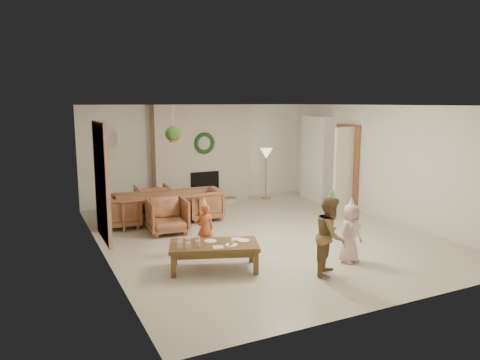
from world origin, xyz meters
TOP-DOWN VIEW (x-y plane):
  - floor at (0.00, 0.00)m, footprint 7.00×7.00m
  - ceiling at (0.00, 0.00)m, footprint 7.00×7.00m
  - wall_back at (0.00, 3.50)m, footprint 7.00×0.00m
  - wall_front at (0.00, -3.50)m, footprint 7.00×0.00m
  - wall_left at (-3.00, 0.00)m, footprint 0.00×7.00m
  - wall_right at (3.00, 0.00)m, footprint 0.00×7.00m
  - fireplace_mass at (0.00, 3.30)m, footprint 2.50×0.40m
  - fireplace_hearth at (0.00, 2.95)m, footprint 1.60×0.30m
  - fireplace_firebox at (0.00, 3.12)m, footprint 0.75×0.12m
  - fireplace_wreath at (0.00, 3.07)m, footprint 0.54×0.10m
  - floor_lamp_base at (1.72, 3.00)m, footprint 0.25×0.25m
  - floor_lamp_post at (1.72, 3.00)m, footprint 0.03×0.03m
  - floor_lamp_shade at (1.72, 3.00)m, footprint 0.32×0.32m
  - bookshelf_carcass at (2.84, 2.30)m, footprint 0.30×1.00m
  - bookshelf_shelf_a at (2.82, 2.30)m, footprint 0.30×0.92m
  - bookshelf_shelf_b at (2.82, 2.30)m, footprint 0.30×0.92m
  - bookshelf_shelf_c at (2.82, 2.30)m, footprint 0.30×0.92m
  - bookshelf_shelf_d at (2.82, 2.30)m, footprint 0.30×0.92m
  - books_row_lower at (2.80, 2.15)m, footprint 0.20×0.40m
  - books_row_mid at (2.80, 2.35)m, footprint 0.20×0.44m
  - books_row_upper at (2.80, 2.20)m, footprint 0.20×0.36m
  - door_frame at (2.96, 1.20)m, footprint 0.05×0.86m
  - door_leaf at (2.58, 0.82)m, footprint 0.77×0.32m
  - curtain_panel at (-2.96, 0.20)m, footprint 0.06×1.20m
  - dining_table at (-1.57, 1.71)m, footprint 1.84×1.11m
  - dining_chair_near at (-1.63, 0.94)m, footprint 0.79×0.81m
  - dining_chair_far at (-1.52, 2.49)m, footprint 0.79×0.81m
  - dining_chair_left at (-2.35, 1.77)m, footprint 0.81×0.79m
  - dining_chair_right at (-0.60, 1.65)m, footprint 0.81×0.79m
  - hanging_plant_cord at (-1.30, 1.50)m, footprint 0.01×0.01m
  - hanging_plant_pot at (-1.30, 1.50)m, footprint 0.16×0.16m
  - hanging_plant_foliage at (-1.30, 1.50)m, footprint 0.32×0.32m
  - coffee_table_top at (-1.56, -1.31)m, footprint 1.50×1.10m
  - coffee_table_apron at (-1.56, -1.31)m, footprint 1.37×0.96m
  - coffee_leg_fl at (-2.24, -1.36)m, footprint 0.09×0.09m
  - coffee_leg_fr at (-1.08, -1.78)m, footprint 0.09×0.09m
  - coffee_leg_bl at (-2.05, -0.84)m, footprint 0.09×0.09m
  - coffee_leg_br at (-0.89, -1.26)m, footprint 0.09×0.09m
  - cup_a at (-2.11, -1.28)m, footprint 0.09×0.09m
  - cup_b at (-2.04, -1.09)m, footprint 0.09×0.09m
  - cup_c at (-2.01, -1.37)m, footprint 0.09×0.09m
  - cup_d at (-1.94, -1.18)m, footprint 0.09×0.09m
  - cup_e at (-1.84, -1.34)m, footprint 0.09×0.09m
  - cup_f at (-1.77, -1.15)m, footprint 0.09×0.09m
  - plate_a at (-1.57, -1.18)m, footprint 0.24×0.24m
  - plate_b at (-1.35, -1.50)m, footprint 0.24×0.24m
  - plate_c at (-1.09, -1.37)m, footprint 0.24×0.24m
  - food_scoop at (-1.35, -1.50)m, footprint 0.09×0.09m
  - napkin_left at (-1.58, -1.51)m, footprint 0.20×0.20m
  - napkin_right at (-1.16, -1.26)m, footprint 0.20×0.20m
  - child_red at (-1.43, -0.56)m, footprint 0.33×0.23m
  - party_hat_red at (-1.43, -0.56)m, footprint 0.16×0.16m
  - child_plaid at (-0.06, -2.22)m, footprint 0.73×0.73m
  - party_hat_plaid at (-0.06, -2.22)m, footprint 0.19×0.19m
  - child_pink at (0.55, -1.94)m, footprint 0.53×0.42m
  - party_hat_pink at (0.55, -1.94)m, footprint 0.14×0.14m

SIDE VIEW (x-z plane):
  - floor at x=0.00m, z-range 0.00..0.00m
  - floor_lamp_base at x=1.72m, z-range 0.00..0.03m
  - fireplace_hearth at x=0.00m, z-range 0.00..0.12m
  - coffee_leg_fl at x=-2.24m, z-range 0.00..0.35m
  - coffee_leg_fr at x=-1.08m, z-range 0.00..0.35m
  - coffee_leg_bl at x=-2.05m, z-range 0.00..0.35m
  - coffee_leg_br at x=-0.89m, z-range 0.00..0.35m
  - dining_table at x=-1.57m, z-range 0.00..0.62m
  - coffee_table_apron at x=-1.56m, z-range 0.27..0.35m
  - dining_chair_near at x=-1.63m, z-range 0.00..0.69m
  - dining_chair_far at x=-1.52m, z-range 0.00..0.69m
  - dining_chair_left at x=-2.35m, z-range 0.00..0.69m
  - dining_chair_right at x=-0.60m, z-range 0.00..0.69m
  - coffee_table_top at x=-1.56m, z-range 0.35..0.42m
  - napkin_left at x=-1.58m, z-range 0.42..0.42m
  - napkin_right at x=-1.16m, z-range 0.42..0.42m
  - plate_a at x=-1.57m, z-range 0.42..0.42m
  - plate_b at x=-1.35m, z-range 0.42..0.42m
  - plate_c at x=-1.09m, z-range 0.42..0.42m
  - child_red at x=-1.43m, z-range 0.00..0.87m
  - fireplace_firebox at x=0.00m, z-range 0.07..0.82m
  - bookshelf_shelf_a at x=2.82m, z-range 0.43..0.47m
  - food_scoop at x=-1.35m, z-range 0.42..0.50m
  - cup_a at x=-2.11m, z-range 0.42..0.51m
  - cup_b at x=-2.04m, z-range 0.42..0.51m
  - cup_c at x=-2.01m, z-range 0.42..0.51m
  - cup_d at x=-1.94m, z-range 0.42..0.51m
  - cup_e at x=-1.84m, z-range 0.42..0.51m
  - cup_f at x=-1.77m, z-range 0.42..0.51m
  - child_pink at x=0.55m, z-range 0.00..0.96m
  - books_row_lower at x=2.80m, z-range 0.47..0.71m
  - child_plaid at x=-0.06m, z-range 0.00..1.19m
  - floor_lamp_post at x=1.72m, z-range 0.02..1.24m
  - bookshelf_shelf_b at x=2.82m, z-range 0.83..0.86m
  - party_hat_red at x=-1.43m, z-range 0.83..0.99m
  - books_row_mid at x=2.80m, z-range 0.87..1.11m
  - door_leaf at x=2.58m, z-range 0.00..2.00m
  - party_hat_pink at x=0.55m, z-range 0.91..1.09m
  - door_frame at x=2.96m, z-range 0.00..2.04m
  - bookshelf_carcass at x=2.84m, z-range 0.00..2.20m
  - floor_lamp_shade at x=1.72m, z-range 1.08..1.35m
  - party_hat_plaid at x=-0.06m, z-range 1.14..1.33m
  - wall_back at x=0.00m, z-range -2.25..4.75m
  - wall_front at x=0.00m, z-range -2.25..4.75m
  - wall_left at x=-3.00m, z-range -2.25..4.75m
  - wall_right at x=3.00m, z-range -2.25..4.75m
  - fireplace_mass at x=0.00m, z-range 0.00..2.50m
  - bookshelf_shelf_c at x=2.82m, z-range 1.24..1.26m
  - curtain_panel at x=-2.96m, z-range 0.25..2.25m
  - books_row_upper at x=2.80m, z-range 1.27..1.49m
  - fireplace_wreath at x=0.00m, z-range 1.28..1.82m
  - bookshelf_shelf_d at x=2.82m, z-range 1.64..1.66m
  - hanging_plant_pot at x=-1.30m, z-range 1.74..1.86m
  - hanging_plant_foliage at x=-1.30m, z-range 1.76..2.08m
  - hanging_plant_cord at x=-1.30m, z-range 1.80..2.50m
  - ceiling at x=0.00m, z-range 2.50..2.50m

